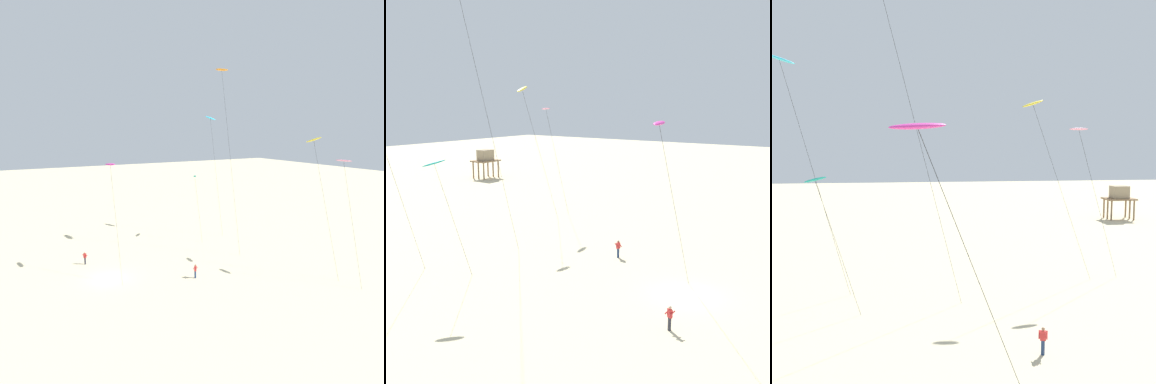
% 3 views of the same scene
% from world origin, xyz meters
% --- Properties ---
extents(ground_plane, '(260.00, 260.00, 0.00)m').
position_xyz_m(ground_plane, '(0.00, 0.00, 0.00)').
color(ground_plane, beige).
extents(kite_teal, '(3.92, 1.18, 10.18)m').
position_xyz_m(kite_teal, '(-9.41, 16.87, 9.63)').
color(kite_teal, teal).
rests_on(kite_teal, ground).
extents(kite_orange, '(7.68, 1.28, 25.81)m').
position_xyz_m(kite_orange, '(-5.16, 18.82, 25.13)').
color(kite_orange, orange).
rests_on(kite_orange, ground).
extents(kite_cyan, '(6.22, 1.21, 19.39)m').
position_xyz_m(kite_cyan, '(-12.71, 21.73, 18.62)').
color(kite_cyan, '#33BFE0').
rests_on(kite_cyan, ground).
extents(kite_magenta, '(6.19, 1.15, 13.22)m').
position_xyz_m(kite_magenta, '(-2.57, 1.44, 12.86)').
color(kite_magenta, '#D8339E').
rests_on(kite_magenta, ground).
extents(kite_yellow, '(6.54, 1.14, 16.29)m').
position_xyz_m(kite_yellow, '(8.10, 23.44, 15.55)').
color(kite_yellow, yellow).
rests_on(kite_yellow, ground).
extents(kite_pink, '(4.84, 0.89, 13.81)m').
position_xyz_m(kite_pink, '(12.41, 23.61, 13.31)').
color(kite_pink, pink).
rests_on(kite_pink, ground).
extents(kite_flyer_nearest, '(0.66, 0.64, 1.67)m').
position_xyz_m(kite_flyer_nearest, '(4.73, 8.85, 0.89)').
color(kite_flyer_nearest, navy).
rests_on(kite_flyer_nearest, ground).
extents(kite_flyer_middle, '(0.71, 0.72, 1.67)m').
position_xyz_m(kite_flyer_middle, '(-5.96, -1.33, 0.89)').
color(kite_flyer_middle, '#33333D').
rests_on(kite_flyer_middle, ground).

